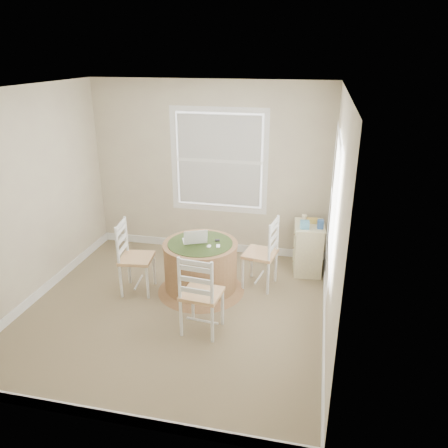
% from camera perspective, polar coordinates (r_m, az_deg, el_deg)
% --- Properties ---
extents(room, '(3.64, 3.64, 2.64)m').
position_cam_1_polar(room, '(5.02, -4.63, 2.33)').
color(room, '#897B57').
rests_on(room, ground).
extents(round_table, '(1.14, 1.14, 0.69)m').
position_cam_1_polar(round_table, '(5.69, -3.07, -5.35)').
color(round_table, '#966743').
rests_on(round_table, ground).
extents(chair_left, '(0.45, 0.47, 0.95)m').
position_cam_1_polar(chair_left, '(5.74, -11.35, -4.37)').
color(chair_left, white).
rests_on(chair_left, ground).
extents(chair_near, '(0.46, 0.44, 0.95)m').
position_cam_1_polar(chair_near, '(4.86, -2.93, -9.04)').
color(chair_near, white).
rests_on(chair_near, ground).
extents(chair_right, '(0.46, 0.48, 0.95)m').
position_cam_1_polar(chair_right, '(5.78, 4.73, -3.84)').
color(chair_right, white).
rests_on(chair_right, ground).
extents(laptop, '(0.38, 0.36, 0.21)m').
position_cam_1_polar(laptop, '(5.58, -3.83, -2.09)').
color(laptop, white).
rests_on(laptop, round_table).
extents(mouse, '(0.07, 0.10, 0.03)m').
position_cam_1_polar(mouse, '(5.45, -1.98, -2.91)').
color(mouse, white).
rests_on(mouse, round_table).
extents(phone, '(0.06, 0.10, 0.02)m').
position_cam_1_polar(phone, '(5.46, -0.78, -2.94)').
color(phone, '#B7BABF').
rests_on(phone, round_table).
extents(keys, '(0.07, 0.06, 0.02)m').
position_cam_1_polar(keys, '(5.61, -0.88, -2.19)').
color(keys, black).
rests_on(keys, round_table).
extents(corner_chest, '(0.45, 0.58, 0.72)m').
position_cam_1_polar(corner_chest, '(6.30, 10.90, -3.10)').
color(corner_chest, beige).
rests_on(corner_chest, ground).
extents(tissue_box, '(0.13, 0.13, 0.10)m').
position_cam_1_polar(tissue_box, '(6.01, 10.55, -0.05)').
color(tissue_box, '#57A3C8').
rests_on(tissue_box, corner_chest).
extents(box_yellow, '(0.16, 0.11, 0.06)m').
position_cam_1_polar(box_yellow, '(6.22, 11.42, 0.42)').
color(box_yellow, gold).
rests_on(box_yellow, corner_chest).
extents(box_blue, '(0.09, 0.09, 0.12)m').
position_cam_1_polar(box_blue, '(6.04, 12.40, -0.00)').
color(box_blue, '#325898').
rests_on(box_blue, corner_chest).
extents(cup_cream, '(0.07, 0.07, 0.09)m').
position_cam_1_polar(cup_cream, '(6.25, 10.50, 0.76)').
color(cup_cream, beige).
rests_on(cup_cream, corner_chest).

